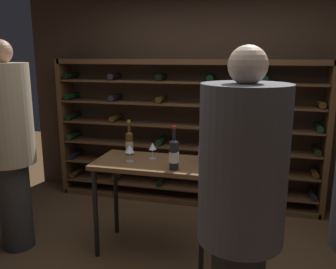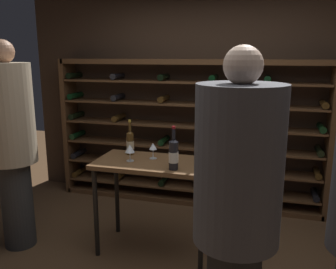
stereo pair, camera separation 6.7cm
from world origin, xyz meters
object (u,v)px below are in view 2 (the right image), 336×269
tasting_table (154,173)px  wine_glass_stemmed_right (130,149)px  wine_rack (188,134)px  wine_bottle_amber_reserve (174,154)px  wine_bottle_black_capsule (130,142)px  wine_glass_stemmed_left (153,147)px  wine_bottle_red_label (203,148)px  person_bystander_red_print (11,137)px  person_bystander_dark_jacket (237,202)px

tasting_table → wine_glass_stemmed_right: bearing=-166.6°
wine_rack → wine_bottle_amber_reserve: size_ratio=8.82×
wine_bottle_black_capsule → wine_glass_stemmed_left: wine_bottle_black_capsule is taller
wine_bottle_red_label → wine_bottle_amber_reserve: bearing=-131.9°
wine_bottle_black_capsule → wine_bottle_amber_reserve: (0.52, -0.33, 0.01)m
wine_bottle_red_label → wine_glass_stemmed_left: bearing=177.1°
person_bystander_red_print → wine_glass_stemmed_right: bearing=157.3°
wine_bottle_red_label → tasting_table: bearing=-172.6°
wine_rack → person_bystander_red_print: bearing=-132.2°
wine_bottle_black_capsule → wine_glass_stemmed_left: 0.27m
tasting_table → wine_rack: bearing=88.2°
tasting_table → wine_bottle_black_capsule: 0.41m
wine_bottle_red_label → wine_bottle_black_capsule: bearing=172.3°
wine_bottle_black_capsule → wine_rack: bearing=72.7°
wine_rack → wine_glass_stemmed_left: 1.15m
wine_bottle_red_label → wine_glass_stemmed_right: wine_bottle_red_label is taller
wine_bottle_black_capsule → wine_glass_stemmed_right: (0.08, -0.21, -0.01)m
tasting_table → person_bystander_red_print: size_ratio=0.55×
wine_glass_stemmed_right → tasting_table: bearing=13.4°
person_bystander_red_print → wine_bottle_red_label: (1.75, 0.32, -0.06)m
tasting_table → person_bystander_dark_jacket: (0.83, -1.08, 0.26)m
wine_bottle_red_label → wine_glass_stemmed_left: 0.48m
person_bystander_dark_jacket → wine_bottle_black_capsule: bearing=-125.1°
wine_glass_stemmed_left → wine_rack: bearing=86.2°
tasting_table → person_bystander_red_print: person_bystander_red_print is taller
wine_glass_stemmed_right → wine_rack: bearing=78.8°
wine_rack → person_bystander_dark_jacket: 2.44m
wine_rack → tasting_table: size_ratio=3.07×
person_bystander_dark_jacket → tasting_table: bearing=-129.8°
person_bystander_dark_jacket → wine_bottle_amber_reserve: person_bystander_dark_jacket is taller
tasting_table → wine_bottle_black_capsule: (-0.29, 0.16, 0.23)m
wine_bottle_red_label → wine_glass_stemmed_left: (-0.48, 0.02, -0.03)m
person_bystander_dark_jacket → wine_glass_stemmed_right: person_bystander_dark_jacket is taller
wine_bottle_amber_reserve → wine_bottle_red_label: size_ratio=1.00×
wine_bottle_amber_reserve → wine_bottle_red_label: bearing=48.1°
tasting_table → wine_bottle_amber_reserve: wine_bottle_amber_reserve is taller
person_bystander_red_print → wine_bottle_amber_reserve: 1.54m
person_bystander_red_print → wine_glass_stemmed_right: 1.12m
wine_bottle_amber_reserve → wine_glass_stemmed_left: bearing=135.7°
wine_rack → person_bystander_red_print: person_bystander_red_print is taller
wine_bottle_amber_reserve → wine_glass_stemmed_right: wine_bottle_amber_reserve is taller
wine_glass_stemmed_left → wine_glass_stemmed_right: (-0.18, -0.13, 0.00)m
wine_glass_stemmed_left → wine_glass_stemmed_right: 0.22m
wine_bottle_black_capsule → wine_bottle_red_label: 0.74m
wine_bottle_black_capsule → wine_glass_stemmed_right: size_ratio=2.19×
wine_bottle_black_capsule → wine_bottle_red_label: size_ratio=0.91×
wine_bottle_black_capsule → tasting_table: bearing=-28.1°
person_bystander_dark_jacket → wine_glass_stemmed_right: bearing=-122.0°
person_bystander_red_print → tasting_table: bearing=157.7°
person_bystander_red_print → wine_glass_stemmed_right: size_ratio=12.67×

